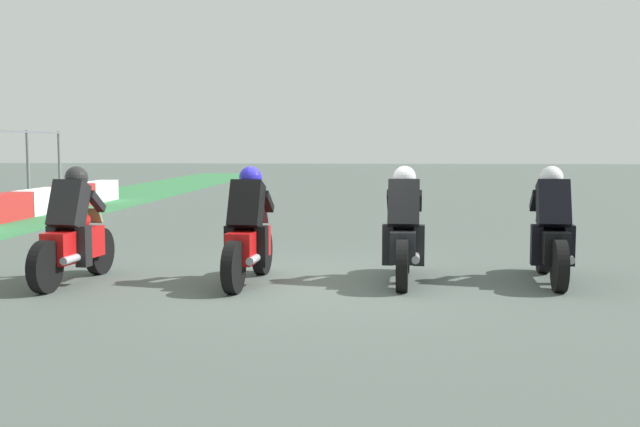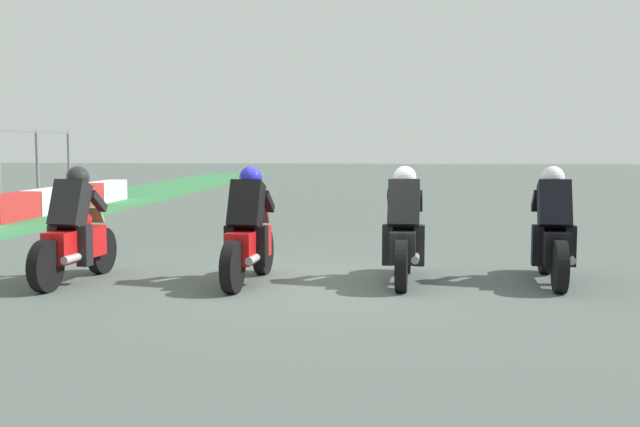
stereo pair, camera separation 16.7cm
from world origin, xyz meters
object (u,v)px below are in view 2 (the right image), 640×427
object	(u,v)px
rider_lane_b	(404,234)
rider_lane_c	(249,235)
rider_lane_a	(553,235)
rider_lane_d	(75,235)

from	to	relation	value
rider_lane_b	rider_lane_c	size ratio (longest dim) A/B	1.00
rider_lane_a	rider_lane_d	bearing A→B (deg)	98.92
rider_lane_c	rider_lane_d	world-z (taller)	same
rider_lane_a	rider_lane_b	distance (m)	1.92
rider_lane_a	rider_lane_d	size ratio (longest dim) A/B	1.00
rider_lane_d	rider_lane_a	bearing A→B (deg)	-78.59
rider_lane_b	rider_lane_c	world-z (taller)	same
rider_lane_a	rider_lane_d	distance (m)	6.18
rider_lane_a	rider_lane_c	distance (m)	3.92
rider_lane_c	rider_lane_d	distance (m)	2.26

